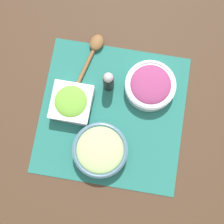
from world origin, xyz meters
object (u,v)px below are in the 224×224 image
(wooden_spoon, at_px, (94,48))
(pepper_shaker, at_px, (108,81))
(lettuce_bowl, at_px, (72,103))
(cucumber_bowl, at_px, (100,150))
(onion_bowl, at_px, (150,85))

(wooden_spoon, bearing_deg, pepper_shaker, -149.49)
(lettuce_bowl, height_order, wooden_spoon, lettuce_bowl)
(lettuce_bowl, bearing_deg, pepper_shaker, -52.26)
(pepper_shaker, bearing_deg, wooden_spoon, 30.51)
(cucumber_bowl, height_order, pepper_shaker, pepper_shaker)
(pepper_shaker, bearing_deg, cucumber_bowl, -177.34)
(onion_bowl, distance_m, wooden_spoon, 0.22)
(lettuce_bowl, height_order, onion_bowl, lettuce_bowl)
(lettuce_bowl, relative_size, onion_bowl, 0.79)
(cucumber_bowl, bearing_deg, onion_bowl, -28.13)
(pepper_shaker, bearing_deg, lettuce_bowl, 127.74)
(cucumber_bowl, bearing_deg, pepper_shaker, 2.66)
(cucumber_bowl, bearing_deg, wooden_spoon, 13.41)
(onion_bowl, bearing_deg, lettuce_bowl, 112.14)
(lettuce_bowl, xyz_separation_m, onion_bowl, (0.09, -0.23, -0.00))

